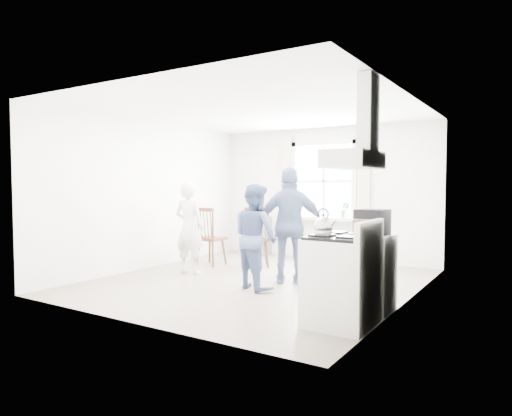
{
  "coord_description": "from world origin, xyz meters",
  "views": [
    {
      "loc": [
        3.69,
        -5.86,
        1.49
      ],
      "look_at": [
        -0.15,
        0.2,
        1.11
      ],
      "focal_mm": 32.0,
      "sensor_mm": 36.0,
      "label": 1
    }
  ],
  "objects_px": {
    "gas_stove": "(342,279)",
    "person_mid": "(255,236)",
    "low_cabinet": "(370,272)",
    "person_left": "(189,228)",
    "stereo_stack": "(372,222)",
    "person_right": "(291,225)",
    "windsor_chair_a": "(257,230)",
    "windsor_chair_b": "(207,230)"
  },
  "relations": [
    {
      "from": "gas_stove",
      "to": "person_mid",
      "type": "bearing_deg",
      "value": 151.07
    },
    {
      "from": "low_cabinet",
      "to": "person_left",
      "type": "bearing_deg",
      "value": 170.12
    },
    {
      "from": "stereo_stack",
      "to": "person_right",
      "type": "height_order",
      "value": "person_right"
    },
    {
      "from": "windsor_chair_a",
      "to": "person_right",
      "type": "relative_size",
      "value": 0.63
    },
    {
      "from": "low_cabinet",
      "to": "person_right",
      "type": "distance_m",
      "value": 1.74
    },
    {
      "from": "person_left",
      "to": "person_mid",
      "type": "relative_size",
      "value": 1.02
    },
    {
      "from": "windsor_chair_b",
      "to": "stereo_stack",
      "type": "bearing_deg",
      "value": -20.6
    },
    {
      "from": "person_left",
      "to": "stereo_stack",
      "type": "bearing_deg",
      "value": 166.88
    },
    {
      "from": "gas_stove",
      "to": "low_cabinet",
      "type": "distance_m",
      "value": 0.7
    },
    {
      "from": "gas_stove",
      "to": "windsor_chair_a",
      "type": "distance_m",
      "value": 3.44
    },
    {
      "from": "gas_stove",
      "to": "person_right",
      "type": "bearing_deg",
      "value": 133.32
    },
    {
      "from": "low_cabinet",
      "to": "person_right",
      "type": "height_order",
      "value": "person_right"
    },
    {
      "from": "person_left",
      "to": "person_right",
      "type": "distance_m",
      "value": 1.79
    },
    {
      "from": "person_right",
      "to": "person_mid",
      "type": "bearing_deg",
      "value": 36.37
    },
    {
      "from": "stereo_stack",
      "to": "windsor_chair_a",
      "type": "height_order",
      "value": "stereo_stack"
    },
    {
      "from": "person_left",
      "to": "person_right",
      "type": "bearing_deg",
      "value": -175.29
    },
    {
      "from": "windsor_chair_a",
      "to": "person_left",
      "type": "xyz_separation_m",
      "value": [
        -0.66,
        -1.06,
        0.1
      ]
    },
    {
      "from": "low_cabinet",
      "to": "stereo_stack",
      "type": "bearing_deg",
      "value": -43.88
    },
    {
      "from": "gas_stove",
      "to": "stereo_stack",
      "type": "xyz_separation_m",
      "value": [
        0.1,
        0.67,
        0.56
      ]
    },
    {
      "from": "low_cabinet",
      "to": "gas_stove",
      "type": "bearing_deg",
      "value": -95.68
    },
    {
      "from": "stereo_stack",
      "to": "windsor_chair_b",
      "type": "distance_m",
      "value": 3.75
    },
    {
      "from": "gas_stove",
      "to": "low_cabinet",
      "type": "relative_size",
      "value": 1.24
    },
    {
      "from": "person_right",
      "to": "windsor_chair_b",
      "type": "bearing_deg",
      "value": -43.47
    },
    {
      "from": "low_cabinet",
      "to": "stereo_stack",
      "type": "height_order",
      "value": "stereo_stack"
    },
    {
      "from": "windsor_chair_b",
      "to": "person_mid",
      "type": "bearing_deg",
      "value": -31.68
    },
    {
      "from": "person_left",
      "to": "windsor_chair_b",
      "type": "bearing_deg",
      "value": -77.19
    },
    {
      "from": "low_cabinet",
      "to": "person_mid",
      "type": "xyz_separation_m",
      "value": [
        -1.74,
        0.23,
        0.3
      ]
    },
    {
      "from": "person_right",
      "to": "stereo_stack",
      "type": "bearing_deg",
      "value": 121.53
    },
    {
      "from": "stereo_stack",
      "to": "windsor_chair_a",
      "type": "relative_size",
      "value": 0.34
    },
    {
      "from": "stereo_stack",
      "to": "windsor_chair_b",
      "type": "xyz_separation_m",
      "value": [
        -3.49,
        1.31,
        -0.39
      ]
    },
    {
      "from": "windsor_chair_b",
      "to": "person_mid",
      "type": "distance_m",
      "value": 2.02
    },
    {
      "from": "windsor_chair_a",
      "to": "person_right",
      "type": "bearing_deg",
      "value": -36.34
    },
    {
      "from": "person_mid",
      "to": "person_right",
      "type": "xyz_separation_m",
      "value": [
        0.26,
        0.58,
        0.12
      ]
    },
    {
      "from": "stereo_stack",
      "to": "windsor_chair_a",
      "type": "distance_m",
      "value": 3.13
    },
    {
      "from": "low_cabinet",
      "to": "person_mid",
      "type": "bearing_deg",
      "value": 172.63
    },
    {
      "from": "gas_stove",
      "to": "windsor_chair_a",
      "type": "relative_size",
      "value": 1.02
    },
    {
      "from": "person_right",
      "to": "gas_stove",
      "type": "bearing_deg",
      "value": 103.57
    },
    {
      "from": "person_mid",
      "to": "person_right",
      "type": "height_order",
      "value": "person_right"
    },
    {
      "from": "low_cabinet",
      "to": "stereo_stack",
      "type": "distance_m",
      "value": 0.6
    },
    {
      "from": "windsor_chair_b",
      "to": "person_mid",
      "type": "relative_size",
      "value": 0.72
    },
    {
      "from": "person_left",
      "to": "person_mid",
      "type": "xyz_separation_m",
      "value": [
        1.52,
        -0.34,
        -0.02
      ]
    },
    {
      "from": "person_mid",
      "to": "person_right",
      "type": "bearing_deg",
      "value": -90.89
    }
  ]
}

